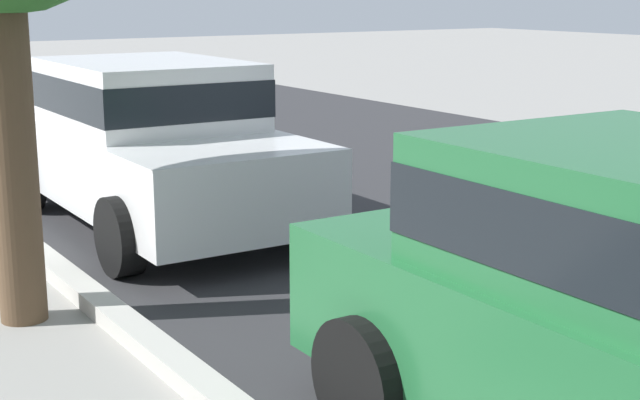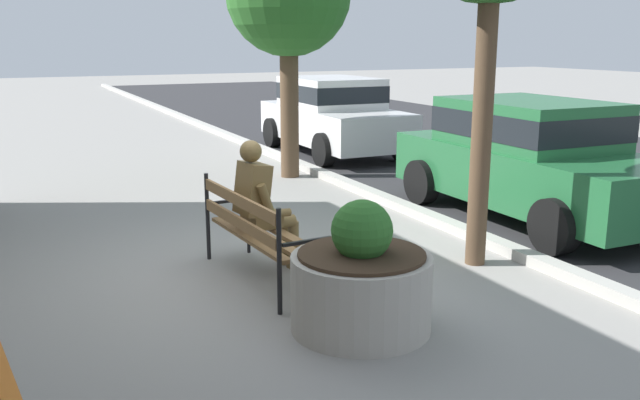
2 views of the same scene
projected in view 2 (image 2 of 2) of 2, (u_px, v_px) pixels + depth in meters
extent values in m
plane|color=gray|center=(240.00, 272.00, 7.04)|extent=(80.00, 80.00, 0.00)
cube|color=#B2AFA8|center=(470.00, 234.00, 8.23)|extent=(60.00, 0.20, 0.12)
cube|color=olive|center=(248.00, 238.00, 6.66)|extent=(1.70, 0.23, 0.04)
cube|color=olive|center=(265.00, 236.00, 6.75)|extent=(1.70, 0.23, 0.04)
cube|color=olive|center=(281.00, 233.00, 6.83)|extent=(1.70, 0.23, 0.04)
cube|color=olive|center=(239.00, 222.00, 6.58)|extent=(1.70, 0.16, 0.11)
cube|color=olive|center=(238.00, 200.00, 6.53)|extent=(1.70, 0.16, 0.11)
cylinder|color=black|center=(248.00, 233.00, 7.64)|extent=(0.04, 0.04, 0.45)
cylinder|color=black|center=(208.00, 217.00, 7.36)|extent=(0.04, 0.04, 0.95)
cube|color=black|center=(231.00, 201.00, 7.46)|extent=(0.07, 0.48, 0.03)
cylinder|color=black|center=(327.00, 281.00, 6.15)|extent=(0.04, 0.04, 0.45)
cylinder|color=black|center=(279.00, 262.00, 5.87)|extent=(0.04, 0.04, 0.95)
cube|color=black|center=(307.00, 241.00, 5.96)|extent=(0.07, 0.48, 0.03)
cube|color=brown|center=(262.00, 219.00, 6.96)|extent=(0.38, 0.37, 0.16)
cube|color=brown|center=(253.00, 189.00, 6.83)|extent=(0.40, 0.34, 0.55)
sphere|color=brown|center=(251.00, 151.00, 6.74)|extent=(0.22, 0.22, 0.22)
cylinder|color=brown|center=(244.00, 190.00, 7.03)|extent=(0.12, 0.19, 0.29)
cylinder|color=brown|center=(256.00, 204.00, 7.15)|extent=(0.12, 0.27, 0.10)
cylinder|color=brown|center=(265.00, 198.00, 6.67)|extent=(0.12, 0.19, 0.29)
cylinder|color=brown|center=(278.00, 213.00, 6.78)|extent=(0.12, 0.27, 0.10)
cylinder|color=brown|center=(270.00, 219.00, 7.12)|extent=(0.18, 0.38, 0.14)
cylinder|color=brown|center=(285.00, 241.00, 7.27)|extent=(0.11, 0.11, 0.50)
cube|color=brown|center=(290.00, 259.00, 7.36)|extent=(0.14, 0.25, 0.07)
cylinder|color=brown|center=(278.00, 222.00, 6.97)|extent=(0.18, 0.38, 0.14)
cylinder|color=brown|center=(294.00, 245.00, 7.13)|extent=(0.11, 0.11, 0.50)
cube|color=brown|center=(299.00, 263.00, 7.21)|extent=(0.14, 0.25, 0.07)
cube|color=brown|center=(309.00, 262.00, 7.12)|extent=(0.30, 0.22, 0.16)
cylinder|color=#A8A399|center=(361.00, 292.00, 5.61)|extent=(1.16, 1.16, 0.63)
cylinder|color=#38281C|center=(362.00, 254.00, 5.54)|extent=(1.04, 1.04, 0.03)
sphere|color=#2D6B28|center=(362.00, 231.00, 5.49)|extent=(0.50, 0.50, 0.50)
cylinder|color=brown|center=(289.00, 109.00, 11.68)|extent=(0.31, 0.31, 2.35)
cylinder|color=brown|center=(482.00, 126.00, 7.00)|extent=(0.21, 0.21, 2.93)
cube|color=silver|center=(334.00, 124.00, 14.23)|extent=(4.11, 1.73, 0.70)
cube|color=silver|center=(330.00, 92.00, 14.22)|extent=(2.14, 1.58, 0.60)
cube|color=black|center=(330.00, 92.00, 14.22)|extent=(2.15, 1.60, 0.33)
cylinder|color=black|center=(402.00, 144.00, 13.47)|extent=(0.64, 0.22, 0.64)
cylinder|color=black|center=(324.00, 150.00, 12.78)|extent=(0.64, 0.22, 0.64)
cylinder|color=black|center=(341.00, 128.00, 15.83)|extent=(0.64, 0.22, 0.64)
cylinder|color=black|center=(272.00, 133.00, 15.13)|extent=(0.64, 0.22, 0.64)
cube|color=#236638|center=(533.00, 173.00, 9.02)|extent=(4.11, 1.73, 0.70)
cube|color=#236638|center=(528.00, 123.00, 9.01)|extent=(2.14, 1.58, 0.60)
cube|color=black|center=(528.00, 123.00, 9.01)|extent=(2.15, 1.60, 0.33)
cylinder|color=black|center=(554.00, 226.00, 7.56)|extent=(0.64, 0.22, 0.64)
cylinder|color=black|center=(514.00, 173.00, 10.61)|extent=(0.64, 0.22, 0.64)
cylinder|color=black|center=(421.00, 182.00, 9.92)|extent=(0.64, 0.22, 0.64)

